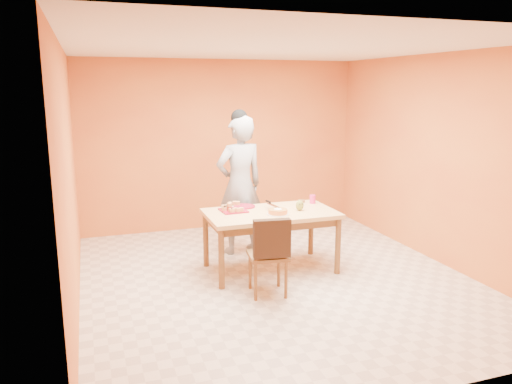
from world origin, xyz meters
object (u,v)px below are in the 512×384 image
object	(u,v)px
dining_table	(271,219)
dining_chair	(268,254)
sponge_cake	(278,211)
egg_ornament	(300,205)
person	(240,185)
checker_tin	(301,201)
red_dinner_plate	(245,206)
magenta_glass	(313,199)
pastry_platter	(233,210)

from	to	relation	value
dining_table	dining_chair	size ratio (longest dim) A/B	1.75
sponge_cake	egg_ornament	size ratio (longest dim) A/B	1.79
person	checker_tin	world-z (taller)	person
checker_tin	red_dinner_plate	bearing A→B (deg)	-178.63
person	magenta_glass	xyz separation A→B (m)	(0.84, -0.56, -0.14)
dining_table	checker_tin	xyz separation A→B (m)	(0.57, 0.35, 0.11)
dining_table	checker_tin	bearing A→B (deg)	31.63
dining_table	sponge_cake	bearing A→B (deg)	-79.52
pastry_platter	sponge_cake	bearing A→B (deg)	-35.90
dining_chair	sponge_cake	distance (m)	0.70
red_dinner_plate	checker_tin	bearing A→B (deg)	1.37
egg_ornament	sponge_cake	bearing A→B (deg)	175.13
pastry_platter	checker_tin	xyz separation A→B (m)	(1.00, 0.18, 0.01)
sponge_cake	magenta_glass	size ratio (longest dim) A/B	2.07
person	magenta_glass	bearing A→B (deg)	135.17
magenta_glass	dining_table	bearing A→B (deg)	-160.80
sponge_cake	magenta_glass	bearing A→B (deg)	31.80
sponge_cake	egg_ornament	world-z (taller)	egg_ornament
dining_chair	egg_ornament	bearing A→B (deg)	52.34
magenta_glass	red_dinner_plate	bearing A→B (deg)	174.13
dining_chair	checker_tin	distance (m)	1.39
pastry_platter	magenta_glass	xyz separation A→B (m)	(1.11, 0.07, 0.05)
dining_table	egg_ornament	xyz separation A→B (m)	(0.36, -0.06, 0.16)
red_dinner_plate	egg_ornament	world-z (taller)	egg_ornament
dining_table	person	size ratio (longest dim) A/B	0.84
dining_chair	pastry_platter	distance (m)	0.93
person	checker_tin	bearing A→B (deg)	137.28
red_dinner_plate	sponge_cake	world-z (taller)	sponge_cake
dining_chair	egg_ornament	distance (m)	0.98
person	red_dinner_plate	size ratio (longest dim) A/B	6.94
pastry_platter	egg_ornament	distance (m)	0.83
checker_tin	egg_ornament	bearing A→B (deg)	-116.39
dining_table	egg_ornament	bearing A→B (deg)	-9.72
person	egg_ornament	size ratio (longest dim) A/B	14.61
dining_chair	pastry_platter	xyz separation A→B (m)	(-0.15, 0.87, 0.30)
pastry_platter	magenta_glass	world-z (taller)	magenta_glass
egg_ornament	pastry_platter	bearing A→B (deg)	141.64
dining_table	egg_ornament	size ratio (longest dim) A/B	12.29
egg_ornament	magenta_glass	distance (m)	0.44
egg_ornament	checker_tin	size ratio (longest dim) A/B	1.34
egg_ornament	checker_tin	xyz separation A→B (m)	(0.20, 0.41, -0.05)
pastry_platter	sponge_cake	xyz separation A→B (m)	(0.46, -0.33, 0.03)
dining_chair	pastry_platter	bearing A→B (deg)	107.24
checker_tin	dining_chair	bearing A→B (deg)	-129.08
pastry_platter	checker_tin	bearing A→B (deg)	10.25
dining_chair	person	world-z (taller)	person
egg_ornament	dining_chair	bearing A→B (deg)	-157.59
person	magenta_glass	world-z (taller)	person
magenta_glass	sponge_cake	bearing A→B (deg)	-148.20
red_dinner_plate	pastry_platter	bearing A→B (deg)	-140.54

